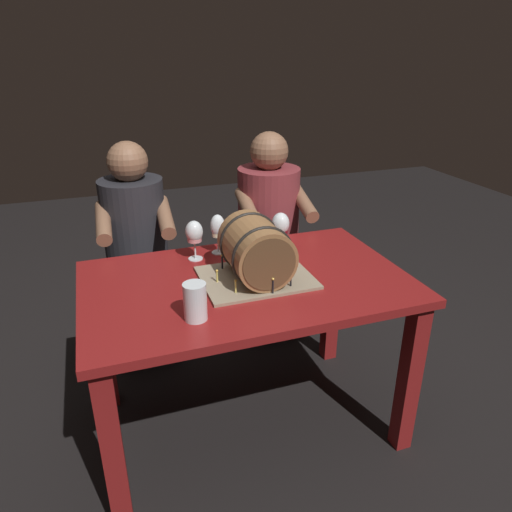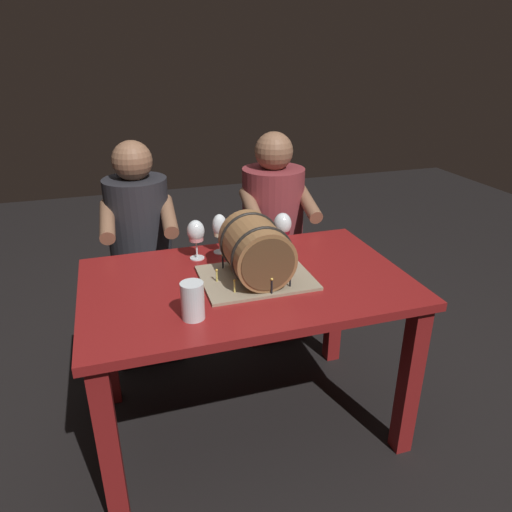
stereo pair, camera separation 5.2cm
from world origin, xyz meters
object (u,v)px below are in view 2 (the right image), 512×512
(barrel_cake, at_px, (256,252))
(person_seated_right, at_px, (273,246))
(person_seated_left, at_px, (143,265))
(wine_glass_white, at_px, (220,227))
(dining_table, at_px, (247,305))
(wine_glass_rose, at_px, (196,233))
(beer_pint, at_px, (193,301))
(wine_glass_empty, at_px, (251,224))
(wine_glass_red, at_px, (283,225))

(barrel_cake, height_order, person_seated_right, person_seated_right)
(barrel_cake, xyz_separation_m, person_seated_left, (-0.40, 0.72, -0.32))
(person_seated_left, height_order, person_seated_right, person_seated_right)
(wine_glass_white, bearing_deg, barrel_cake, -76.38)
(wine_glass_white, height_order, person_seated_left, person_seated_left)
(dining_table, bearing_deg, person_seated_right, 63.06)
(wine_glass_rose, xyz_separation_m, beer_pint, (-0.11, -0.49, -0.06))
(person_seated_right, bearing_deg, wine_glass_rose, -138.59)
(wine_glass_white, relative_size, beer_pint, 1.35)
(barrel_cake, bearing_deg, wine_glass_empty, 77.21)
(wine_glass_red, bearing_deg, wine_glass_white, 167.25)
(wine_glass_red, distance_m, wine_glass_empty, 0.14)
(person_seated_left, bearing_deg, person_seated_right, 0.02)
(dining_table, bearing_deg, person_seated_left, 116.97)
(wine_glass_white, distance_m, person_seated_left, 0.62)
(wine_glass_rose, height_order, person_seated_right, person_seated_right)
(wine_glass_rose, relative_size, wine_glass_white, 0.98)
(barrel_cake, bearing_deg, beer_pint, -143.12)
(wine_glass_white, xyz_separation_m, wine_glass_empty, (0.14, -0.01, 0.00))
(wine_glass_rose, bearing_deg, dining_table, -60.29)
(wine_glass_red, bearing_deg, wine_glass_rose, 175.95)
(barrel_cake, distance_m, wine_glass_red, 0.31)
(dining_table, relative_size, wine_glass_white, 7.12)
(wine_glass_red, height_order, person_seated_right, person_seated_right)
(wine_glass_red, height_order, wine_glass_white, wine_glass_white)
(dining_table, distance_m, wine_glass_empty, 0.39)
(dining_table, xyz_separation_m, person_seated_left, (-0.36, 0.71, -0.08))
(barrel_cake, height_order, wine_glass_empty, barrel_cake)
(wine_glass_red, xyz_separation_m, person_seated_right, (0.12, 0.48, -0.31))
(barrel_cake, height_order, wine_glass_white, barrel_cake)
(dining_table, height_order, person_seated_left, person_seated_left)
(wine_glass_red, xyz_separation_m, beer_pint, (-0.49, -0.46, -0.06))
(wine_glass_red, distance_m, beer_pint, 0.68)
(wine_glass_red, height_order, wine_glass_rose, wine_glass_red)
(wine_glass_rose, distance_m, wine_glass_white, 0.12)
(beer_pint, bearing_deg, barrel_cake, 36.88)
(dining_table, relative_size, wine_glass_empty, 7.24)
(wine_glass_red, xyz_separation_m, wine_glass_rose, (-0.39, 0.03, -0.00))
(dining_table, distance_m, person_seated_right, 0.80)
(barrel_cake, bearing_deg, person_seated_left, 119.05)
(wine_glass_empty, bearing_deg, barrel_cake, -102.79)
(wine_glass_rose, relative_size, person_seated_left, 0.15)
(dining_table, distance_m, wine_glass_white, 0.38)
(wine_glass_white, relative_size, person_seated_right, 0.15)
(dining_table, xyz_separation_m, wine_glass_rose, (-0.15, 0.26, 0.24))
(dining_table, relative_size, beer_pint, 9.64)
(dining_table, relative_size, person_seated_right, 1.08)
(barrel_cake, bearing_deg, wine_glass_red, 50.44)
(wine_glass_empty, bearing_deg, person_seated_right, 58.75)
(wine_glass_empty, distance_m, person_seated_right, 0.58)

